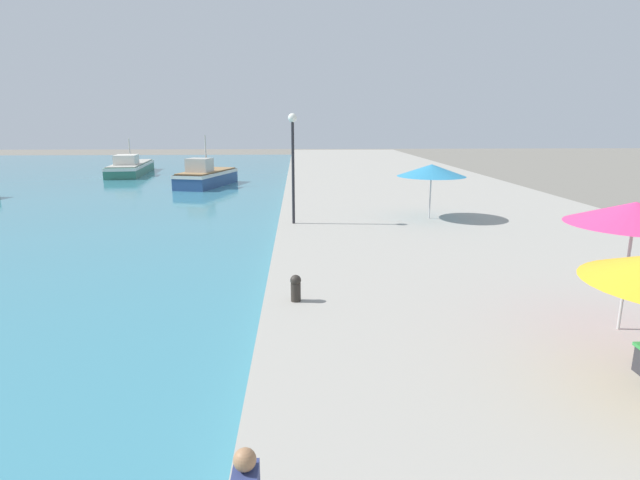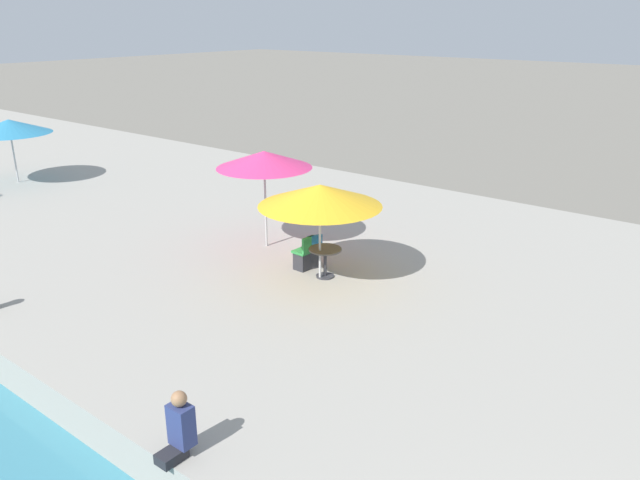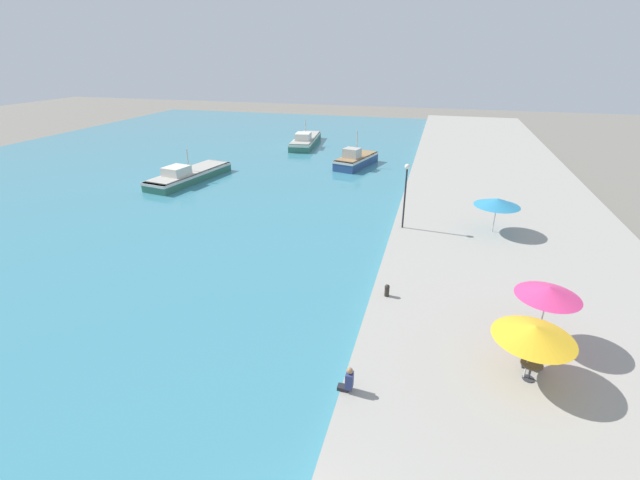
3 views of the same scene
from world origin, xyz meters
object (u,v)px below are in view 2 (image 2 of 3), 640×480
cafe_chair_left (303,257)px  cafe_umbrella_striped (9,126)px  person_at_quay (179,428)px  cafe_table (325,257)px  cafe_umbrella_white (264,159)px  cafe_chair_right (312,255)px  cafe_umbrella_pink (320,195)px

cafe_chair_left → cafe_umbrella_striped: bearing=92.4°
cafe_chair_left → person_at_quay: size_ratio=0.87×
cafe_umbrella_striped → cafe_chair_left: 14.40m
cafe_table → cafe_chair_left: 0.75m
cafe_table → cafe_umbrella_white: bearing=74.6°
cafe_table → cafe_chair_right: size_ratio=0.88×
cafe_umbrella_white → person_at_quay: size_ratio=2.57×
cafe_umbrella_pink → cafe_umbrella_striped: 14.98m
cafe_umbrella_striped → cafe_chair_right: (0.34, -14.35, -1.82)m
cafe_umbrella_striped → cafe_table: size_ratio=3.76×
cafe_chair_right → cafe_umbrella_white: bearing=101.9°
cafe_chair_right → person_at_quay: person_at_quay is taller
cafe_umbrella_pink → cafe_chair_right: cafe_umbrella_pink is taller
cafe_chair_left → person_at_quay: bearing=-152.3°
cafe_chair_left → cafe_umbrella_pink: bearing=-103.1°
cafe_umbrella_white → cafe_chair_left: cafe_umbrella_white is taller
cafe_chair_right → cafe_umbrella_pink: bearing=-101.8°
cafe_umbrella_pink → cafe_table: 1.58m
cafe_umbrella_pink → cafe_umbrella_white: cafe_umbrella_white is taller
cafe_table → person_at_quay: size_ratio=0.77×
cafe_chair_left → cafe_chair_right: same height
person_at_quay → cafe_umbrella_white: bearing=34.9°
cafe_umbrella_pink → cafe_umbrella_white: 2.77m
cafe_umbrella_pink → cafe_chair_left: bearing=74.8°
cafe_umbrella_pink → person_at_quay: (-6.34, -2.44, -1.65)m
cafe_umbrella_white → cafe_chair_right: bearing=-102.3°
cafe_umbrella_white → cafe_chair_right: (-0.43, -1.98, -2.12)m
cafe_umbrella_white → cafe_table: 3.34m
cafe_umbrella_striped → cafe_table: bearing=-89.9°
cafe_umbrella_striped → cafe_chair_right: 14.47m
cafe_umbrella_striped → cafe_umbrella_pink: bearing=-90.5°
cafe_umbrella_white → cafe_umbrella_striped: cafe_umbrella_white is taller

